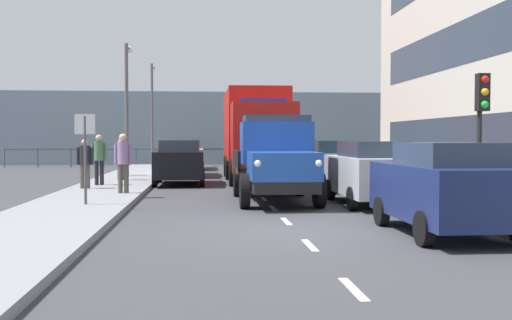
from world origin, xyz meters
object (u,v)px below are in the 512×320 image
(lamp_post_promenade, at_px, (127,96))
(pedestrian_with_bag, at_px, (99,155))
(truck_vintage_blue, at_px, (276,161))
(lamp_post_far, at_px, (152,104))
(car_maroon_oppositeside_2, at_px, (188,154))
(pedestrian_by_lamp, at_px, (123,153))
(car_teal_kerbside_2, at_px, (331,164))
(car_black_oppositeside_0, at_px, (180,162))
(traffic_light_near, at_px, (482,110))
(car_navy_kerbside_near, at_px, (445,187))
(car_silver_kerbside_1, at_px, (370,172))
(lorry_cargo_red, at_px, (257,132))
(pedestrian_couple_a, at_px, (123,158))
(pedestrian_near_railing, at_px, (121,156))
(street_sign, at_px, (85,143))
(car_white_oppositeside_1, at_px, (184,157))
(pedestrian_in_dark_coat, at_px, (85,160))

(lamp_post_promenade, bearing_deg, pedestrian_with_bag, 86.51)
(truck_vintage_blue, distance_m, lamp_post_far, 21.84)
(car_maroon_oppositeside_2, distance_m, pedestrian_by_lamp, 8.18)
(truck_vintage_blue, xyz_separation_m, pedestrian_with_bag, (5.69, -4.93, 0.02))
(car_teal_kerbside_2, height_order, car_black_oppositeside_0, same)
(traffic_light_near, bearing_deg, truck_vintage_blue, -29.33)
(car_navy_kerbside_near, bearing_deg, traffic_light_near, -124.99)
(car_silver_kerbside_1, relative_size, car_maroon_oppositeside_2, 0.91)
(lorry_cargo_red, bearing_deg, pedestrian_couple_a, 56.27)
(pedestrian_with_bag, bearing_deg, car_teal_kerbside_2, 175.12)
(truck_vintage_blue, bearing_deg, lamp_post_promenade, -62.29)
(car_black_oppositeside_0, bearing_deg, lorry_cargo_red, -150.53)
(lamp_post_promenade, relative_size, lamp_post_far, 0.92)
(pedestrian_near_railing, bearing_deg, street_sign, 92.06)
(car_navy_kerbside_near, relative_size, car_white_oppositeside_1, 0.84)
(car_teal_kerbside_2, distance_m, lamp_post_far, 18.71)
(lorry_cargo_red, distance_m, car_white_oppositeside_1, 4.86)
(car_navy_kerbside_near, height_order, car_teal_kerbside_2, same)
(pedestrian_with_bag, relative_size, lamp_post_promenade, 0.31)
(street_sign, bearing_deg, pedestrian_in_dark_coat, -78.81)
(pedestrian_with_bag, bearing_deg, car_maroon_oppositeside_2, -101.71)
(pedestrian_with_bag, xyz_separation_m, lamp_post_promenade, (-0.32, -5.29, 2.46))
(car_silver_kerbside_1, xyz_separation_m, pedestrian_by_lamp, (8.07, -11.23, 0.23))
(car_navy_kerbside_near, xyz_separation_m, car_teal_kerbside_2, (0.00, -9.99, 0.00))
(truck_vintage_blue, xyz_separation_m, car_teal_kerbside_2, (-2.47, -4.24, -0.28))
(pedestrian_near_railing, height_order, traffic_light_near, traffic_light_near)
(car_teal_kerbside_2, distance_m, pedestrian_couple_a, 7.35)
(pedestrian_in_dark_coat, bearing_deg, car_white_oppositeside_1, -108.93)
(pedestrian_by_lamp, relative_size, traffic_light_near, 0.52)
(pedestrian_in_dark_coat, xyz_separation_m, pedestrian_with_bag, (-0.21, -1.44, 0.10))
(car_maroon_oppositeside_2, xyz_separation_m, traffic_light_near, (-7.60, 20.84, 1.58))
(car_teal_kerbside_2, distance_m, pedestrian_in_dark_coat, 8.41)
(pedestrian_couple_a, relative_size, lamp_post_promenade, 0.31)
(pedestrian_near_railing, bearing_deg, car_white_oppositeside_1, -116.35)
(car_teal_kerbside_2, height_order, car_maroon_oppositeside_2, same)
(car_teal_kerbside_2, bearing_deg, car_black_oppositeside_0, -25.86)
(pedestrian_with_bag, bearing_deg, lamp_post_far, -91.75)
(car_black_oppositeside_0, distance_m, car_maroon_oppositeside_2, 11.37)
(pedestrian_couple_a, xyz_separation_m, street_sign, (0.53, 3.02, 0.47))
(car_silver_kerbside_1, distance_m, lamp_post_far, 23.28)
(car_maroon_oppositeside_2, height_order, pedestrian_with_bag, pedestrian_with_bag)
(pedestrian_by_lamp, height_order, lamp_post_far, lamp_post_far)
(traffic_light_near, height_order, lamp_post_far, lamp_post_far)
(pedestrian_near_railing, height_order, lamp_post_far, lamp_post_far)
(street_sign, bearing_deg, traffic_light_near, 172.39)
(lorry_cargo_red, bearing_deg, pedestrian_near_railing, 12.35)
(car_teal_kerbside_2, relative_size, pedestrian_in_dark_coat, 2.58)
(car_white_oppositeside_1, xyz_separation_m, lamp_post_far, (2.26, -8.90, 3.01))
(car_black_oppositeside_0, bearing_deg, pedestrian_in_dark_coat, 48.60)
(lorry_cargo_red, bearing_deg, car_silver_kerbside_1, 103.43)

